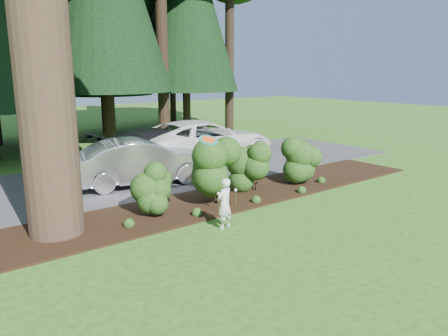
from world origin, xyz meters
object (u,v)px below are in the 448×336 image
car_silver_wagon (142,162)px  frisbee (208,140)px  car_dark_suv (158,147)px  car_white_suv (203,141)px  child (224,204)px

car_silver_wagon → frisbee: (-0.69, -4.75, 1.39)m
car_dark_suv → car_silver_wagon: bearing=132.3°
car_silver_wagon → car_white_suv: bearing=-53.4°
car_white_suv → car_dark_suv: (-1.88, 0.37, -0.10)m
child → car_dark_suv: bearing=-121.1°
car_dark_suv → car_white_suv: bearing=-108.0°
car_dark_suv → frisbee: bearing=153.1°
frisbee → car_silver_wagon: bearing=81.8°
car_dark_suv → child: size_ratio=4.22×
car_white_suv → car_dark_suv: size_ratio=1.19×
car_white_suv → frisbee: bearing=146.4°
car_white_suv → car_silver_wagon: bearing=115.8°
child → frisbee: bearing=-46.2°
car_silver_wagon → frisbee: bearing=-176.8°
car_silver_wagon → car_dark_suv: (1.84, 2.13, 0.00)m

